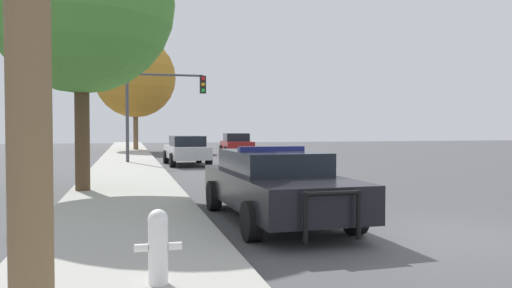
% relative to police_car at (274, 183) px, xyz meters
% --- Properties ---
extents(ground_plane, '(110.00, 110.00, 0.00)m').
position_rel_police_car_xyz_m(ground_plane, '(2.27, -2.07, -0.73)').
color(ground_plane, '#474749').
extents(sidewalk_left, '(3.00, 110.00, 0.13)m').
position_rel_police_car_xyz_m(sidewalk_left, '(-2.83, -2.07, -0.67)').
color(sidewalk_left, '#A3A099').
rests_on(sidewalk_left, ground_plane).
extents(police_car, '(2.17, 5.22, 1.45)m').
position_rel_police_car_xyz_m(police_car, '(0.00, 0.00, 0.00)').
color(police_car, black).
rests_on(police_car, ground_plane).
extents(fire_hydrant, '(0.51, 0.22, 0.81)m').
position_rel_police_car_xyz_m(fire_hydrant, '(-2.47, -3.92, -0.17)').
color(fire_hydrant, white).
rests_on(fire_hydrant, sidewalk_left).
extents(traffic_light, '(4.00, 0.35, 4.51)m').
position_rel_police_car_xyz_m(traffic_light, '(-1.12, 16.16, 2.63)').
color(traffic_light, '#424247').
rests_on(traffic_light, sidewalk_left).
extents(car_background_midblock, '(2.08, 4.33, 1.43)m').
position_rel_police_car_xyz_m(car_background_midblock, '(-0.00, 15.17, 0.02)').
color(car_background_midblock, '#B7B7BC').
rests_on(car_background_midblock, ground_plane).
extents(car_background_oncoming, '(2.12, 4.15, 1.48)m').
position_rel_police_car_xyz_m(car_background_oncoming, '(4.09, 22.56, 0.04)').
color(car_background_oncoming, maroon).
rests_on(car_background_oncoming, ground_plane).
extents(tree_sidewalk_far, '(6.28, 6.28, 8.81)m').
position_rel_police_car_xyz_m(tree_sidewalk_far, '(-2.20, 30.96, 5.06)').
color(tree_sidewalk_far, brown).
rests_on(tree_sidewalk_far, sidewalk_left).
extents(tree_sidewalk_near, '(5.01, 5.01, 7.63)m').
position_rel_police_car_xyz_m(tree_sidewalk_near, '(-3.97, 4.85, 4.50)').
color(tree_sidewalk_near, '#4C3823').
rests_on(tree_sidewalk_near, sidewalk_left).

